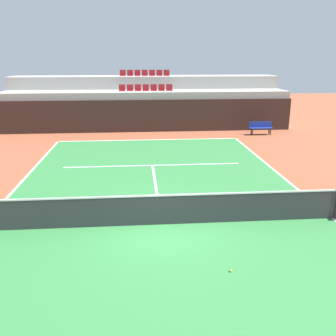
# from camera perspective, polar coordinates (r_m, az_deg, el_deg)

# --- Properties ---
(ground_plane) EXTENTS (80.00, 80.00, 0.00)m
(ground_plane) POSITION_cam_1_polar(r_m,az_deg,el_deg) (11.43, -0.98, -8.73)
(ground_plane) COLOR brown
(court_surface) EXTENTS (11.00, 24.00, 0.01)m
(court_surface) POSITION_cam_1_polar(r_m,az_deg,el_deg) (11.43, -0.98, -8.71)
(court_surface) COLOR #2D7238
(court_surface) RESTS_ON ground_plane
(baseline_far) EXTENTS (11.00, 0.10, 0.00)m
(baseline_far) POSITION_cam_1_polar(r_m,az_deg,el_deg) (22.79, -3.03, 4.35)
(baseline_far) COLOR white
(baseline_far) RESTS_ON court_surface
(sideline_right) EXTENTS (0.10, 24.00, 0.00)m
(sideline_right) POSITION_cam_1_polar(r_m,az_deg,el_deg) (12.95, 24.05, -7.05)
(sideline_right) COLOR white
(sideline_right) RESTS_ON court_surface
(service_line_far) EXTENTS (8.26, 0.10, 0.00)m
(service_line_far) POSITION_cam_1_polar(r_m,az_deg,el_deg) (17.42, -2.41, 0.41)
(service_line_far) COLOR white
(service_line_far) RESTS_ON court_surface
(centre_service_line) EXTENTS (0.10, 6.40, 0.00)m
(centre_service_line) POSITION_cam_1_polar(r_m,az_deg,el_deg) (14.38, -1.85, -3.19)
(centre_service_line) COLOR white
(centre_service_line) RESTS_ON court_surface
(back_wall) EXTENTS (19.84, 0.30, 2.15)m
(back_wall) POSITION_cam_1_polar(r_m,az_deg,el_deg) (25.25, -3.28, 8.03)
(back_wall) COLOR black
(back_wall) RESTS_ON ground_plane
(stands_tier_lower) EXTENTS (19.84, 2.40, 2.62)m
(stands_tier_lower) POSITION_cam_1_polar(r_m,az_deg,el_deg) (26.55, -3.38, 8.97)
(stands_tier_lower) COLOR #9E9E99
(stands_tier_lower) RESTS_ON ground_plane
(stands_tier_upper) EXTENTS (19.84, 2.40, 3.52)m
(stands_tier_upper) POSITION_cam_1_polar(r_m,az_deg,el_deg) (28.88, -3.53, 10.51)
(stands_tier_upper) COLOR #9E9E99
(stands_tier_upper) RESTS_ON ground_plane
(seating_row_lower) EXTENTS (3.75, 0.44, 0.44)m
(seating_row_lower) POSITION_cam_1_polar(r_m,az_deg,el_deg) (26.49, -3.44, 12.07)
(seating_row_lower) COLOR maroon
(seating_row_lower) RESTS_ON stands_tier_lower
(seating_row_upper) EXTENTS (3.75, 0.44, 0.44)m
(seating_row_upper) POSITION_cam_1_polar(r_m,az_deg,el_deg) (28.82, -3.60, 14.26)
(seating_row_upper) COLOR maroon
(seating_row_upper) RESTS_ON stands_tier_upper
(tennis_net) EXTENTS (11.08, 0.08, 1.07)m
(tennis_net) POSITION_cam_1_polar(r_m,az_deg,el_deg) (11.22, -0.99, -6.39)
(tennis_net) COLOR black
(tennis_net) RESTS_ON court_surface
(player_bench) EXTENTS (1.50, 0.40, 0.85)m
(player_bench) POSITION_cam_1_polar(r_m,az_deg,el_deg) (25.04, 14.11, 6.16)
(player_bench) COLOR navy
(player_bench) RESTS_ON ground_plane
(tennis_ball_0) EXTENTS (0.07, 0.07, 0.07)m
(tennis_ball_0) POSITION_cam_1_polar(r_m,az_deg,el_deg) (9.26, 9.66, -15.32)
(tennis_ball_0) COLOR #CCE033
(tennis_ball_0) RESTS_ON court_surface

